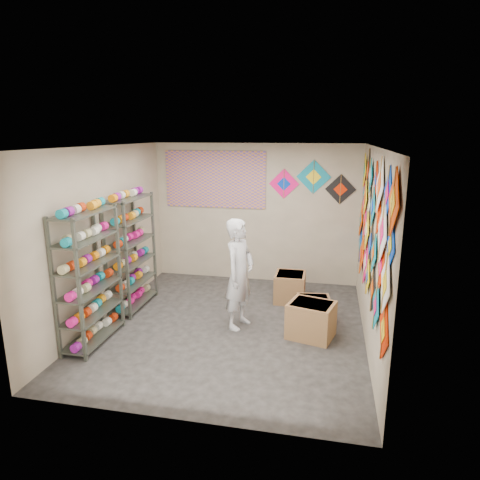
% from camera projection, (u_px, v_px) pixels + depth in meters
% --- Properties ---
extents(ground, '(4.50, 4.50, 0.00)m').
position_uv_depth(ground, '(230.00, 326.00, 6.56)').
color(ground, black).
extents(room_walls, '(4.50, 4.50, 4.50)m').
position_uv_depth(room_walls, '(229.00, 221.00, 6.16)').
color(room_walls, tan).
rests_on(room_walls, ground).
extents(shelf_rack_front, '(0.40, 1.10, 1.90)m').
position_uv_depth(shelf_rack_front, '(89.00, 278.00, 5.87)').
color(shelf_rack_front, '#4C5147').
rests_on(shelf_rack_front, ground).
extents(shelf_rack_back, '(0.40, 1.10, 1.90)m').
position_uv_depth(shelf_rack_back, '(131.00, 253.00, 7.10)').
color(shelf_rack_back, '#4C5147').
rests_on(shelf_rack_back, ground).
extents(string_spools, '(0.12, 2.36, 0.12)m').
position_uv_depth(string_spools, '(112.00, 258.00, 6.46)').
color(string_spools, '#FF1792').
rests_on(string_spools, ground).
extents(kite_wall_display, '(0.05, 4.27, 2.05)m').
position_uv_depth(kite_wall_display, '(371.00, 229.00, 5.78)').
color(kite_wall_display, red).
rests_on(kite_wall_display, room_walls).
extents(back_wall_kites, '(1.62, 0.02, 0.82)m').
position_uv_depth(back_wall_kites, '(312.00, 183.00, 7.99)').
color(back_wall_kites, '#F80B6F').
rests_on(back_wall_kites, room_walls).
extents(poster, '(2.00, 0.01, 1.10)m').
position_uv_depth(poster, '(215.00, 179.00, 8.35)').
color(poster, '#664699').
rests_on(poster, room_walls).
extents(shopkeeper, '(0.84, 0.75, 1.68)m').
position_uv_depth(shopkeeper, '(239.00, 274.00, 6.38)').
color(shopkeeper, beige).
rests_on(shopkeeper, ground).
extents(carton_a, '(0.74, 0.67, 0.52)m').
position_uv_depth(carton_a, '(311.00, 320.00, 6.17)').
color(carton_a, olive).
rests_on(carton_a, ground).
extents(carton_b, '(0.55, 0.47, 0.41)m').
position_uv_depth(carton_b, '(313.00, 310.00, 6.67)').
color(carton_b, olive).
rests_on(carton_b, ground).
extents(carton_c, '(0.52, 0.57, 0.50)m').
position_uv_depth(carton_c, '(290.00, 287.00, 7.51)').
color(carton_c, olive).
rests_on(carton_c, ground).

